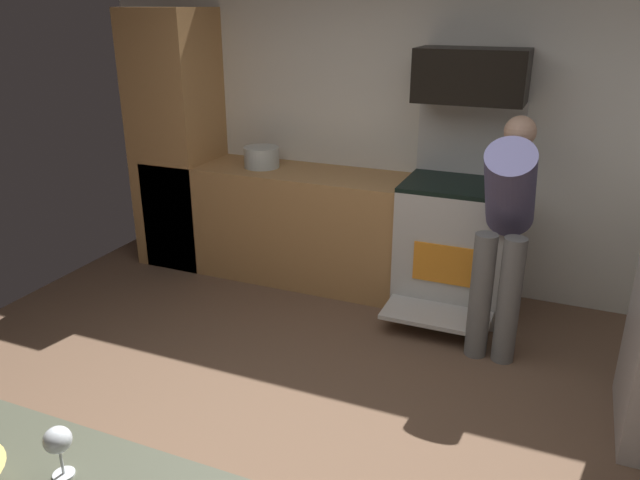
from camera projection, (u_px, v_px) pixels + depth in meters
The scene contains 9 objects.
ground_plane at pixel (279, 450), 3.13m from camera, with size 5.20×4.80×0.02m, color brown.
wall_back at pixel (411, 119), 4.67m from camera, with size 5.20×0.12×2.60m, color silver.
lower_cabinet_run at pixel (286, 223), 4.99m from camera, with size 2.40×0.60×0.90m, color #AE7E4A.
cabinet_column at pixel (178, 141), 5.13m from camera, with size 0.60×0.60×2.10m, color #AE7E4A.
oven_range at pixel (455, 241), 4.46m from camera, with size 0.76×0.99×1.49m.
microwave at pixel (471, 76), 4.12m from camera, with size 0.74×0.38×0.36m, color black.
person_cook at pixel (506, 221), 3.75m from camera, with size 0.31×0.65×1.48m.
wine_glass_near at pixel (58, 442), 1.65m from camera, with size 0.08×0.08×0.16m.
stock_pot at pixel (262, 157), 4.87m from camera, with size 0.28×0.28×0.16m, color #B7C0BD.
Camera 1 is at (1.17, -2.25, 2.12)m, focal length 34.32 mm.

